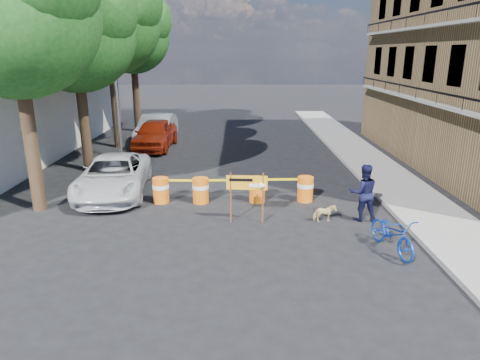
{
  "coord_description": "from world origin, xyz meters",
  "views": [
    {
      "loc": [
        -0.07,
        -11.68,
        5.14
      ],
      "look_at": [
        -0.0,
        1.12,
        1.3
      ],
      "focal_mm": 32.0,
      "sensor_mm": 36.0,
      "label": 1
    }
  ],
  "objects_px": {
    "barrel_mid_left": "(201,190)",
    "dog": "(324,213)",
    "sedan_silver": "(157,129)",
    "suv_white": "(114,176)",
    "barrel_mid_right": "(257,189)",
    "pedestrian": "(363,193)",
    "detour_sign": "(252,187)",
    "sedan_red": "(155,134)",
    "bicycle": "(394,217)",
    "barrel_far_left": "(161,190)",
    "barrel_far_right": "(305,188)"
  },
  "relations": [
    {
      "from": "barrel_mid_right",
      "to": "barrel_far_right",
      "type": "distance_m",
      "value": 1.72
    },
    {
      "from": "dog",
      "to": "barrel_far_left",
      "type": "bearing_deg",
      "value": 63.39
    },
    {
      "from": "barrel_far_left",
      "to": "dog",
      "type": "relative_size",
      "value": 1.32
    },
    {
      "from": "barrel_far_left",
      "to": "pedestrian",
      "type": "relative_size",
      "value": 0.49
    },
    {
      "from": "detour_sign",
      "to": "dog",
      "type": "bearing_deg",
      "value": 4.77
    },
    {
      "from": "barrel_mid_right",
      "to": "sedan_red",
      "type": "distance_m",
      "value": 10.29
    },
    {
      "from": "barrel_far_left",
      "to": "barrel_mid_left",
      "type": "distance_m",
      "value": 1.41
    },
    {
      "from": "detour_sign",
      "to": "pedestrian",
      "type": "xyz_separation_m",
      "value": [
        3.52,
        0.22,
        -0.26
      ]
    },
    {
      "from": "detour_sign",
      "to": "barrel_mid_right",
      "type": "bearing_deg",
      "value": 86.03
    },
    {
      "from": "barrel_mid_right",
      "to": "detour_sign",
      "type": "relative_size",
      "value": 0.55
    },
    {
      "from": "barrel_mid_left",
      "to": "sedan_red",
      "type": "xyz_separation_m",
      "value": [
        -3.25,
        8.92,
        0.33
      ]
    },
    {
      "from": "barrel_far_right",
      "to": "sedan_silver",
      "type": "bearing_deg",
      "value": 124.78
    },
    {
      "from": "suv_white",
      "to": "sedan_red",
      "type": "distance_m",
      "value": 7.93
    },
    {
      "from": "bicycle",
      "to": "sedan_silver",
      "type": "height_order",
      "value": "bicycle"
    },
    {
      "from": "detour_sign",
      "to": "sedan_silver",
      "type": "xyz_separation_m",
      "value": [
        -5.15,
        12.3,
        -0.35
      ]
    },
    {
      "from": "barrel_mid_left",
      "to": "sedan_red",
      "type": "relative_size",
      "value": 0.19
    },
    {
      "from": "barrel_mid_left",
      "to": "barrel_mid_right",
      "type": "height_order",
      "value": "same"
    },
    {
      "from": "pedestrian",
      "to": "sedan_silver",
      "type": "relative_size",
      "value": 0.36
    },
    {
      "from": "barrel_far_left",
      "to": "detour_sign",
      "type": "distance_m",
      "value": 3.75
    },
    {
      "from": "barrel_far_left",
      "to": "suv_white",
      "type": "height_order",
      "value": "suv_white"
    },
    {
      "from": "barrel_far_left",
      "to": "sedan_red",
      "type": "bearing_deg",
      "value": 101.7
    },
    {
      "from": "barrel_mid_right",
      "to": "pedestrian",
      "type": "bearing_deg",
      "value": -28.24
    },
    {
      "from": "barrel_far_left",
      "to": "suv_white",
      "type": "relative_size",
      "value": 0.18
    },
    {
      "from": "pedestrian",
      "to": "sedan_silver",
      "type": "bearing_deg",
      "value": -54.05
    },
    {
      "from": "barrel_mid_left",
      "to": "dog",
      "type": "bearing_deg",
      "value": -24.51
    },
    {
      "from": "barrel_mid_left",
      "to": "detour_sign",
      "type": "distance_m",
      "value": 2.65
    },
    {
      "from": "detour_sign",
      "to": "pedestrian",
      "type": "relative_size",
      "value": 0.89
    },
    {
      "from": "dog",
      "to": "sedan_red",
      "type": "distance_m",
      "value": 13.01
    },
    {
      "from": "suv_white",
      "to": "barrel_mid_right",
      "type": "bearing_deg",
      "value": -15.14
    },
    {
      "from": "bicycle",
      "to": "sedan_red",
      "type": "bearing_deg",
      "value": 110.62
    },
    {
      "from": "sedan_red",
      "to": "sedan_silver",
      "type": "xyz_separation_m",
      "value": [
        -0.16,
        1.5,
        0.02
      ]
    },
    {
      "from": "detour_sign",
      "to": "bicycle",
      "type": "relative_size",
      "value": 0.82
    },
    {
      "from": "detour_sign",
      "to": "pedestrian",
      "type": "distance_m",
      "value": 3.53
    },
    {
      "from": "bicycle",
      "to": "barrel_mid_right",
      "type": "bearing_deg",
      "value": 117.18
    },
    {
      "from": "detour_sign",
      "to": "bicycle",
      "type": "xyz_separation_m",
      "value": [
        3.69,
        -2.02,
        -0.19
      ]
    },
    {
      "from": "sedan_red",
      "to": "bicycle",
      "type": "bearing_deg",
      "value": -53.85
    },
    {
      "from": "barrel_mid_right",
      "to": "bicycle",
      "type": "height_order",
      "value": "bicycle"
    },
    {
      "from": "barrel_far_left",
      "to": "sedan_red",
      "type": "relative_size",
      "value": 0.19
    },
    {
      "from": "barrel_mid_right",
      "to": "barrel_far_right",
      "type": "bearing_deg",
      "value": 2.03
    },
    {
      "from": "dog",
      "to": "sedan_silver",
      "type": "height_order",
      "value": "sedan_silver"
    },
    {
      "from": "sedan_silver",
      "to": "suv_white",
      "type": "bearing_deg",
      "value": -88.57
    },
    {
      "from": "detour_sign",
      "to": "suv_white",
      "type": "bearing_deg",
      "value": 154.27
    },
    {
      "from": "barrel_far_right",
      "to": "dog",
      "type": "bearing_deg",
      "value": -81.08
    },
    {
      "from": "sedan_red",
      "to": "sedan_silver",
      "type": "bearing_deg",
      "value": 98.12
    },
    {
      "from": "pedestrian",
      "to": "sedan_red",
      "type": "distance_m",
      "value": 13.58
    },
    {
      "from": "barrel_mid_right",
      "to": "suv_white",
      "type": "bearing_deg",
      "value": 170.36
    },
    {
      "from": "barrel_far_left",
      "to": "pedestrian",
      "type": "xyz_separation_m",
      "value": [
        6.66,
        -1.69,
        0.44
      ]
    },
    {
      "from": "barrel_mid_left",
      "to": "detour_sign",
      "type": "height_order",
      "value": "detour_sign"
    },
    {
      "from": "barrel_mid_left",
      "to": "sedan_silver",
      "type": "height_order",
      "value": "sedan_silver"
    },
    {
      "from": "sedan_red",
      "to": "barrel_mid_right",
      "type": "bearing_deg",
      "value": -57.2
    }
  ]
}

